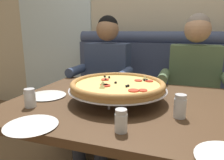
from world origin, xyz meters
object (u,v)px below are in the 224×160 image
Objects in this scene: pizza at (118,85)px; shaker_oregano at (30,99)px; plate_near_left at (31,124)px; shaker_parmesan at (180,108)px; booth_bench at (149,104)px; dining_table at (125,115)px; shaker_pepper_flakes at (121,122)px; diner_left at (105,77)px; plate_far_side at (47,95)px; diner_right at (193,84)px.

pizza reaches higher than shaker_oregano.
shaker_parmesan is at bearing 26.97° from plate_near_left.
dining_table is (0.00, -0.96, 0.26)m from booth_bench.
diner_left is at bearing 114.21° from shaker_pepper_flakes.
plate_far_side is (-0.48, -0.06, 0.09)m from dining_table.
diner_left is at bearing 82.80° from plate_far_side.
shaker_oregano reaches higher than shaker_pepper_flakes.
shaker_oregano is (-0.75, -0.11, -0.01)m from shaker_parmesan.
shaker_parmesan is 0.49× the size of plate_near_left.
shaker_oregano is 0.43× the size of plate_far_side.
diner_right is 12.81× the size of shaker_oregano.
shaker_oregano is (-0.45, -0.24, 0.12)m from dining_table.
booth_bench is at bearing 93.60° from shaker_pepper_flakes.
diner_left is 12.81× the size of shaker_oregano.
plate_far_side is at bearing -97.20° from diner_left.
shaker_parmesan is (0.30, -1.09, 0.39)m from booth_bench.
pizza is (-0.05, 0.01, 0.17)m from dining_table.
shaker_oregano is at bearing -80.68° from plate_far_side.
plate_near_left reaches higher than dining_table.
diner_left is at bearing 116.62° from pizza.
dining_table is 0.18m from pizza.
diner_left is (-0.39, 0.69, 0.05)m from dining_table.
plate_near_left is (-0.59, -0.30, -0.04)m from shaker_parmesan.
diner_right is 1.10m from shaker_pepper_flakes.
shaker_oregano is 0.25m from plate_near_left.
shaker_pepper_flakes is at bearing -86.40° from booth_bench.
shaker_parmesan reaches higher than dining_table.
dining_table is 0.35m from shaker_parmesan.
plate_near_left is (-0.25, -0.44, -0.08)m from pizza.
plate_near_left is (-0.68, -1.13, 0.04)m from diner_right.
shaker_pepper_flakes is at bearing -28.01° from plate_far_side.
shaker_parmesan is 1.12× the size of shaker_oregano.
shaker_pepper_flakes reaches higher than plate_far_side.
pizza reaches higher than shaker_pepper_flakes.
diner_left is at bearing 94.92° from plate_near_left.
pizza is 5.90× the size of shaker_pepper_flakes.
diner_right is 1.32m from plate_near_left.
shaker_oregano is at bearing -151.65° from dining_table.
plate_near_left and plate_far_side have the same top height.
shaker_oregano is at bearing -171.71° from shaker_parmesan.
plate_near_left is at bearing -168.39° from shaker_pepper_flakes.
booth_bench is at bearing 69.33° from shaker_oregano.
diner_right is (0.39, 0.69, 0.05)m from dining_table.
shaker_oregano is at bearing -93.92° from diner_left.
pizza is 2.42× the size of plate_far_side.
booth_bench is at bearing 87.19° from pizza.
shaker_parmesan is 0.79m from plate_far_side.
diner_left reaches higher than shaker_parmesan.
pizza is (0.34, -0.68, 0.12)m from diner_left.
shaker_oregano is (-0.45, -1.20, 0.39)m from booth_bench.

